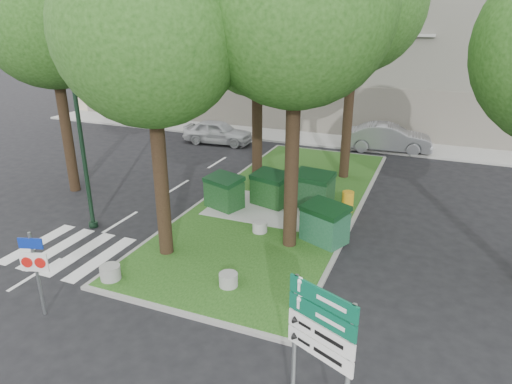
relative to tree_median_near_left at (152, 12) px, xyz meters
The scene contains 22 objects.
ground 7.88m from the tree_median_near_left, 61.12° to the right, with size 120.00×120.00×0.00m, color black.
median_island 9.27m from the tree_median_near_left, 70.64° to the left, with size 6.00×16.00×0.12m, color #184213.
median_kerb 9.28m from the tree_median_near_left, 70.64° to the left, with size 6.30×16.30×0.10m, color gray.
building_sidewalk 17.57m from the tree_median_near_left, 84.94° to the left, with size 42.00×3.00×0.12m, color #999993.
zebra_crossing 7.75m from the tree_median_near_left, 155.64° to the right, with size 5.00×3.00×0.01m, color silver.
apartment_building 23.49m from the tree_median_near_left, 86.55° to the left, with size 41.00×12.00×16.00m, color tan.
tree_median_near_left is the anchor object (origin of this frame).
tree_median_mid 6.53m from the tree_median_near_left, 85.60° to the left, with size 4.80×4.80×9.99m.
tree_street_left 7.83m from the tree_median_near_left, 153.43° to the left, with size 5.40×5.40×11.00m.
dumpster_a 7.67m from the tree_median_near_left, 89.77° to the left, with size 1.68×1.41×1.33m.
dumpster_b 8.37m from the tree_median_near_left, 71.95° to the left, with size 1.68×1.37×1.36m.
dumpster_c 9.06m from the tree_median_near_left, 59.29° to the left, with size 1.67×1.28×1.42m.
dumpster_d 8.32m from the tree_median_near_left, 30.59° to the left, with size 1.74×1.52×1.35m.
bollard_left 7.32m from the tree_median_near_left, 108.49° to the right, with size 0.58×0.58×0.42m, color gray.
bollard_right 7.56m from the tree_median_near_left, 22.56° to the right, with size 0.53×0.53×0.38m, color gray.
bollard_mid 7.73m from the tree_median_near_left, 48.62° to the left, with size 0.52×0.52×0.37m, color #9C9B97.
litter_bin 9.85m from the tree_median_near_left, 49.68° to the left, with size 0.45×0.45×0.80m, color #CA9017.
street_lamp 5.23m from the tree_median_near_left, 169.09° to the left, with size 0.47×0.47×5.92m.
traffic_sign_pole 7.14m from the tree_median_near_left, 108.32° to the right, with size 0.68×0.25×2.35m.
directional_sign 9.28m from the tree_median_near_left, 36.72° to the right, with size 1.33×0.61×2.86m.
car_white 15.30m from the tree_median_near_left, 110.31° to the left, with size 1.67×4.15×1.41m, color silver.
car_silver 17.18m from the tree_median_near_left, 71.99° to the left, with size 1.65×4.72×1.56m, color #94969B.
Camera 1 is at (6.11, -8.45, 7.24)m, focal length 32.00 mm.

